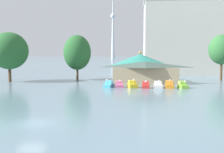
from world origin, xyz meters
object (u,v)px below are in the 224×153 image
pedal_boat_orange (169,85)px  pedal_boat_lime (183,85)px  boathouse (145,72)px  shoreline_tree_mid (77,52)px  background_building_block (189,38)px  pedal_boat_cyan (109,84)px  green_roof_pavilion (140,65)px  shoreline_tree_tall_left (9,51)px  pedal_boat_white (158,85)px  shoreline_tree_right (222,50)px  distant_broadcast_tower (113,21)px  pedal_boat_yellow (132,85)px  pedal_boat_red (146,85)px  pedal_boat_pink (119,85)px

pedal_boat_orange → pedal_boat_lime: pedal_boat_orange is taller
boathouse → shoreline_tree_mid: 19.36m
pedal_boat_lime → background_building_block: (8.69, 40.83, 11.76)m
pedal_boat_orange → boathouse: size_ratio=0.15×
pedal_boat_cyan → green_roof_pavilion: (6.53, 13.27, 3.44)m
boathouse → shoreline_tree_tall_left: size_ratio=1.31×
pedal_boat_lime → pedal_boat_orange: bearing=-95.3°
pedal_boat_white → boathouse: size_ratio=0.19×
pedal_boat_orange → shoreline_tree_right: (15.03, 17.31, 7.24)m
pedal_boat_orange → shoreline_tree_mid: (-21.71, 16.03, 6.54)m
boathouse → shoreline_tree_tall_left: bearing=178.0°
shoreline_tree_right → distant_broadcast_tower: distant_broadcast_tower is taller
pedal_boat_yellow → boathouse: boathouse is taller
pedal_boat_red → shoreline_tree_mid: (-17.07, 16.07, 6.60)m
pedal_boat_white → shoreline_tree_tall_left: 36.70m
shoreline_tree_tall_left → background_building_block: 57.77m
pedal_boat_pink → shoreline_tree_right: (24.97, 16.69, 7.33)m
pedal_boat_lime → background_building_block: size_ratio=0.10×
pedal_boat_lime → pedal_boat_white: bearing=-102.2°
pedal_boat_cyan → pedal_boat_yellow: pedal_boat_yellow is taller
boathouse → green_roof_pavilion: (-1.10, 5.27, 1.36)m
pedal_boat_cyan → pedal_boat_yellow: (4.78, -0.32, 0.03)m
green_roof_pavilion → distant_broadcast_tower: size_ratio=0.11×
pedal_boat_pink → shoreline_tree_right: 30.91m
pedal_boat_cyan → shoreline_tree_right: size_ratio=0.28×
pedal_boat_red → green_roof_pavilion: bearing=-174.5°
pedal_boat_pink → shoreline_tree_mid: 20.49m
pedal_boat_lime → distant_broadcast_tower: (-41.14, 344.27, 53.68)m
pedal_boat_cyan → pedal_boat_white: bearing=100.3°
pedal_boat_white → shoreline_tree_right: size_ratio=0.26×
green_roof_pavilion → pedal_boat_pink: bearing=-108.5°
shoreline_tree_tall_left → shoreline_tree_mid: (15.27, 6.32, -0.36)m
pedal_boat_yellow → pedal_boat_red: 2.65m
pedal_boat_yellow → pedal_boat_pink: bearing=-113.8°
pedal_boat_red → boathouse: (0.21, 8.60, 2.09)m
pedal_boat_yellow → boathouse: (2.85, 8.32, 2.05)m
pedal_boat_yellow → boathouse: 9.03m
shoreline_tree_tall_left → distant_broadcast_tower: (-1.54, 334.77, 46.74)m
pedal_boat_yellow → pedal_boat_white: bearing=76.0°
pedal_boat_pink → pedal_boat_red: (5.30, -0.66, 0.03)m
pedal_boat_red → distant_broadcast_tower: size_ratio=0.02×
shoreline_tree_right → background_building_block: background_building_block is taller
shoreline_tree_right → pedal_boat_white: bearing=-135.5°
pedal_boat_white → green_roof_pavilion: (-3.36, 13.44, 3.47)m
pedal_boat_lime → shoreline_tree_tall_left: bearing=-113.5°
pedal_boat_yellow → shoreline_tree_tall_left: size_ratio=0.23×
pedal_boat_red → pedal_boat_white: (2.47, 0.43, -0.02)m
pedal_boat_red → shoreline_tree_tall_left: size_ratio=0.22×
green_roof_pavilion → shoreline_tree_mid: (-16.18, 2.20, 3.15)m
pedal_boat_lime → shoreline_tree_mid: (-24.33, 15.82, 6.58)m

